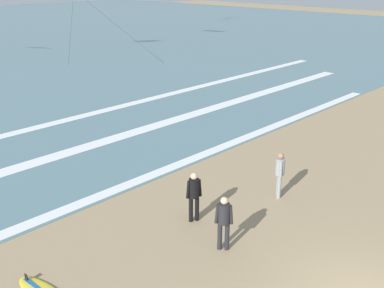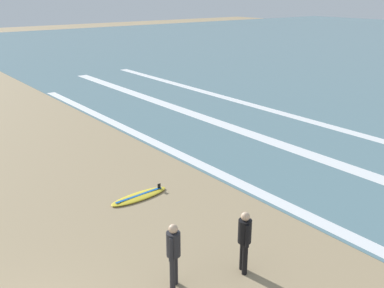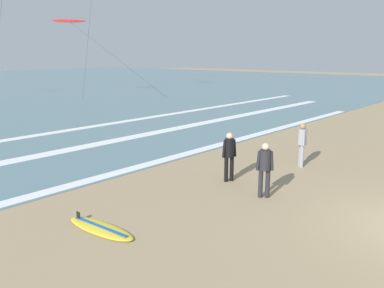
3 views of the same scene
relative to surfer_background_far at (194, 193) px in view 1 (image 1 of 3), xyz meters
The scene contains 6 objects.
wave_foam_shoreline 3.99m from the surfer_background_far, 117.66° to the left, with size 40.35×0.51×0.01m, color white.
wave_foam_mid_break 7.99m from the surfer_background_far, 103.78° to the left, with size 49.42×0.77×0.01m, color white.
wave_foam_outer_break 11.75m from the surfer_background_far, 92.98° to the left, with size 52.87×0.63×0.01m, color white.
surfer_background_far is the anchor object (origin of this frame).
surfer_foreground_main 1.74m from the surfer_background_far, 108.86° to the right, with size 0.38×0.46×1.60m.
surfer_mid_group 3.28m from the surfer_background_far, 16.93° to the right, with size 0.44×0.41×1.60m.
Camera 1 is at (-8.99, -2.94, 7.23)m, focal length 43.31 mm.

